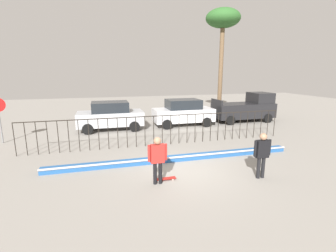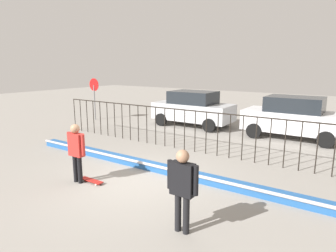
{
  "view_description": "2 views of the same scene",
  "coord_description": "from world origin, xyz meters",
  "px_view_note": "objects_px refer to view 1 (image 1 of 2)",
  "views": [
    {
      "loc": [
        -3.05,
        -8.78,
        3.86
      ],
      "look_at": [
        -0.16,
        1.8,
        1.42
      ],
      "focal_mm": 26.26,
      "sensor_mm": 36.0,
      "label": 1
    },
    {
      "loc": [
        5.24,
        -6.09,
        3.28
      ],
      "look_at": [
        -0.21,
        2.02,
        1.25
      ],
      "focal_mm": 31.47,
      "sensor_mm": 36.0,
      "label": 2
    }
  ],
  "objects_px": {
    "camera_operator": "(262,151)",
    "parked_car_white": "(183,112)",
    "parked_car_silver": "(110,116)",
    "palm_tree_tall": "(223,22)",
    "skateboarder": "(158,156)",
    "skateboard": "(165,179)",
    "pickup_truck": "(246,108)"
  },
  "relations": [
    {
      "from": "pickup_truck",
      "to": "palm_tree_tall",
      "type": "relative_size",
      "value": 0.53
    },
    {
      "from": "pickup_truck",
      "to": "skateboarder",
      "type": "bearing_deg",
      "value": -139.63
    },
    {
      "from": "parked_car_silver",
      "to": "parked_car_white",
      "type": "bearing_deg",
      "value": -1.32
    },
    {
      "from": "parked_car_white",
      "to": "skateboarder",
      "type": "bearing_deg",
      "value": -115.41
    },
    {
      "from": "skateboard",
      "to": "palm_tree_tall",
      "type": "xyz_separation_m",
      "value": [
        7.81,
        11.29,
        7.7
      ]
    },
    {
      "from": "pickup_truck",
      "to": "parked_car_white",
      "type": "bearing_deg",
      "value": 177.3
    },
    {
      "from": "skateboard",
      "to": "parked_car_white",
      "type": "xyz_separation_m",
      "value": [
        3.62,
        8.69,
        0.91
      ]
    },
    {
      "from": "camera_operator",
      "to": "pickup_truck",
      "type": "distance_m",
      "value": 10.96
    },
    {
      "from": "parked_car_white",
      "to": "pickup_truck",
      "type": "bearing_deg",
      "value": -0.13
    },
    {
      "from": "skateboarder",
      "to": "parked_car_silver",
      "type": "relative_size",
      "value": 0.39
    },
    {
      "from": "parked_car_silver",
      "to": "parked_car_white",
      "type": "relative_size",
      "value": 1.0
    },
    {
      "from": "camera_operator",
      "to": "parked_car_white",
      "type": "distance_m",
      "value": 9.41
    },
    {
      "from": "skateboard",
      "to": "camera_operator",
      "type": "relative_size",
      "value": 0.47
    },
    {
      "from": "skateboard",
      "to": "parked_car_silver",
      "type": "relative_size",
      "value": 0.19
    },
    {
      "from": "palm_tree_tall",
      "to": "parked_car_silver",
      "type": "bearing_deg",
      "value": -164.08
    },
    {
      "from": "skateboard",
      "to": "camera_operator",
      "type": "xyz_separation_m",
      "value": [
        3.46,
        -0.72,
        0.97
      ]
    },
    {
      "from": "parked_car_silver",
      "to": "parked_car_white",
      "type": "height_order",
      "value": "same"
    },
    {
      "from": "parked_car_silver",
      "to": "pickup_truck",
      "type": "bearing_deg",
      "value": -0.94
    },
    {
      "from": "parked_car_white",
      "to": "palm_tree_tall",
      "type": "xyz_separation_m",
      "value": [
        4.19,
        2.61,
        6.79
      ]
    },
    {
      "from": "skateboarder",
      "to": "parked_car_white",
      "type": "xyz_separation_m",
      "value": [
        3.93,
        8.88,
        -0.04
      ]
    },
    {
      "from": "skateboarder",
      "to": "pickup_truck",
      "type": "bearing_deg",
      "value": 68.02
    },
    {
      "from": "skateboard",
      "to": "skateboarder",
      "type": "bearing_deg",
      "value": -142.05
    },
    {
      "from": "skateboarder",
      "to": "skateboard",
      "type": "relative_size",
      "value": 2.11
    },
    {
      "from": "skateboarder",
      "to": "palm_tree_tall",
      "type": "xyz_separation_m",
      "value": [
        8.12,
        11.49,
        6.74
      ]
    },
    {
      "from": "camera_operator",
      "to": "pickup_truck",
      "type": "xyz_separation_m",
      "value": [
        5.4,
        9.54,
        0.01
      ]
    },
    {
      "from": "parked_car_silver",
      "to": "skateboard",
      "type": "bearing_deg",
      "value": -81.89
    },
    {
      "from": "camera_operator",
      "to": "pickup_truck",
      "type": "bearing_deg",
      "value": -87.95
    },
    {
      "from": "palm_tree_tall",
      "to": "parked_car_white",
      "type": "bearing_deg",
      "value": -148.11
    },
    {
      "from": "skateboarder",
      "to": "skateboard",
      "type": "bearing_deg",
      "value": 55.11
    },
    {
      "from": "camera_operator",
      "to": "parked_car_white",
      "type": "bearing_deg",
      "value": -59.39
    },
    {
      "from": "parked_car_silver",
      "to": "skateboarder",
      "type": "bearing_deg",
      "value": -84.11
    },
    {
      "from": "skateboard",
      "to": "parked_car_silver",
      "type": "xyz_separation_m",
      "value": [
        -1.53,
        8.63,
        0.91
      ]
    }
  ]
}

